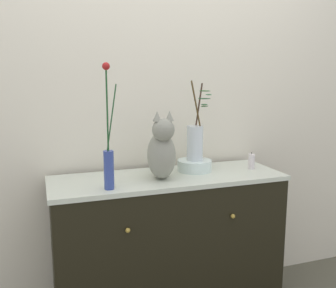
% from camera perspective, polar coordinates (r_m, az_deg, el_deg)
% --- Properties ---
extents(wall_back, '(4.40, 0.08, 2.60)m').
position_cam_1_polar(wall_back, '(2.30, -2.46, 7.83)').
color(wall_back, silver).
rests_on(wall_back, ground_plane).
extents(sideboard, '(1.29, 0.47, 0.85)m').
position_cam_1_polar(sideboard, '(2.23, 0.00, -15.48)').
color(sideboard, black).
rests_on(sideboard, ground_plane).
extents(cat_sitting, '(0.18, 0.41, 0.37)m').
position_cam_1_polar(cat_sitting, '(2.00, -0.98, -1.06)').
color(cat_sitting, gray).
rests_on(cat_sitting, sideboard).
extents(vase_slim_green, '(0.07, 0.05, 0.61)m').
position_cam_1_polar(vase_slim_green, '(1.83, -9.01, -2.12)').
color(vase_slim_green, '#324593').
rests_on(vase_slim_green, sideboard).
extents(bowl_porcelain, '(0.20, 0.20, 0.06)m').
position_cam_1_polar(bowl_porcelain, '(2.20, 4.07, -3.26)').
color(bowl_porcelain, white).
rests_on(bowl_porcelain, sideboard).
extents(vase_glass_clear, '(0.17, 0.18, 0.46)m').
position_cam_1_polar(vase_glass_clear, '(2.17, 4.18, 0.54)').
color(vase_glass_clear, silver).
rests_on(vase_glass_clear, bowl_porcelain).
extents(candle_pillar, '(0.04, 0.04, 0.10)m').
position_cam_1_polar(candle_pillar, '(2.29, 12.56, -2.61)').
color(candle_pillar, silver).
rests_on(candle_pillar, sideboard).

